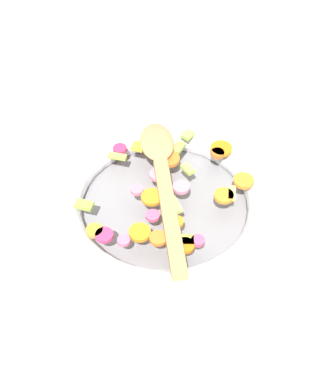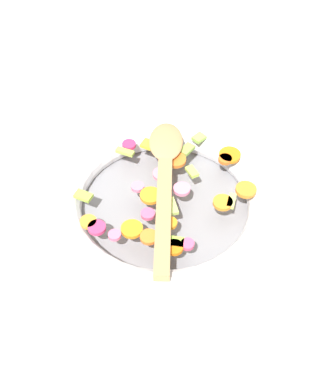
% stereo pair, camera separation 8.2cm
% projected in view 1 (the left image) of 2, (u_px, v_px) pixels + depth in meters
% --- Properties ---
extents(ground_plane, '(4.00, 4.00, 0.00)m').
position_uv_depth(ground_plane, '(165.00, 213.00, 0.86)').
color(ground_plane, silver).
extents(skillet, '(0.36, 0.36, 0.05)m').
position_uv_depth(skillet, '(165.00, 204.00, 0.84)').
color(skillet, slate).
rests_on(skillet, ground_plane).
extents(chopped_vegetables, '(0.29, 0.26, 0.01)m').
position_uv_depth(chopped_vegetables, '(170.00, 188.00, 0.82)').
color(chopped_vegetables, orange).
rests_on(chopped_vegetables, skillet).
extents(wooden_spoon, '(0.09, 0.31, 0.01)m').
position_uv_depth(wooden_spoon, '(163.00, 175.00, 0.83)').
color(wooden_spoon, '#A87F51').
rests_on(wooden_spoon, chopped_vegetables).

